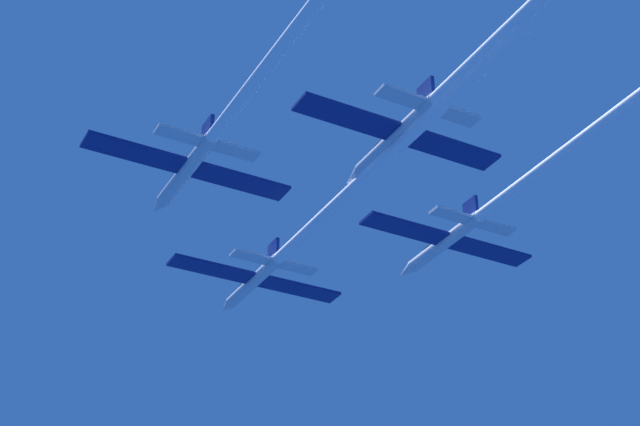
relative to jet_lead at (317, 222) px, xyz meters
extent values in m
cylinder|color=silver|center=(0.00, 13.00, -0.03)|extent=(1.18, 10.68, 1.18)
cone|color=silver|center=(0.00, 19.52, -0.03)|extent=(1.15, 2.35, 1.15)
ellipsoid|color=black|center=(0.00, 15.36, 0.47)|extent=(0.82, 2.14, 0.59)
cube|color=navy|center=(-4.65, 12.47, -0.03)|extent=(8.12, 2.35, 0.26)
cube|color=navy|center=(4.65, 12.47, -0.03)|extent=(8.12, 2.35, 0.26)
cube|color=navy|center=(0.00, 8.73, 1.42)|extent=(0.31, 1.92, 1.71)
cube|color=silver|center=(-2.41, 8.52, -0.03)|extent=(3.65, 1.41, 0.26)
cube|color=silver|center=(2.41, 8.52, -0.03)|extent=(3.65, 1.41, 0.26)
cylinder|color=white|center=(0.00, -10.43, -0.03)|extent=(1.06, 36.18, 1.06)
cylinder|color=silver|center=(-12.47, -0.77, 1.07)|extent=(1.18, 10.68, 1.18)
cone|color=silver|center=(-12.47, 5.75, 1.07)|extent=(1.15, 2.35, 1.15)
ellipsoid|color=black|center=(-12.47, 1.58, 1.57)|extent=(0.82, 2.14, 0.59)
cube|color=navy|center=(-17.11, -1.30, 1.07)|extent=(8.12, 2.35, 0.26)
cube|color=navy|center=(-7.82, -1.30, 1.07)|extent=(8.12, 2.35, 0.26)
cube|color=navy|center=(-12.47, -5.04, 2.51)|extent=(0.31, 1.92, 1.71)
cube|color=silver|center=(-14.88, -5.26, 1.07)|extent=(3.65, 1.41, 0.26)
cube|color=silver|center=(-10.05, -5.26, 1.07)|extent=(3.65, 1.41, 0.26)
cylinder|color=white|center=(-12.47, -22.73, 1.07)|extent=(1.06, 33.25, 1.06)
cylinder|color=silver|center=(12.90, -0.63, 0.98)|extent=(1.18, 10.68, 1.18)
cone|color=silver|center=(12.90, 5.89, 0.98)|extent=(1.15, 2.35, 1.15)
ellipsoid|color=black|center=(12.90, 1.72, 1.48)|extent=(0.82, 2.14, 0.59)
cube|color=navy|center=(8.25, -1.16, 0.98)|extent=(8.12, 2.35, 0.26)
cube|color=navy|center=(17.55, -1.16, 0.98)|extent=(8.12, 2.35, 0.26)
cube|color=navy|center=(12.90, -4.90, 2.43)|extent=(0.31, 1.92, 1.71)
cube|color=silver|center=(10.49, -5.12, 0.98)|extent=(3.65, 1.41, 0.26)
cube|color=silver|center=(15.32, -5.12, 0.98)|extent=(3.65, 1.41, 0.26)
cylinder|color=white|center=(12.90, -23.23, 0.98)|extent=(1.06, 34.51, 1.06)
cylinder|color=silver|center=(-0.16, -13.25, 0.79)|extent=(1.18, 10.68, 1.18)
cone|color=silver|center=(-0.16, -6.73, 0.79)|extent=(1.15, 2.35, 1.15)
ellipsoid|color=black|center=(-0.16, -10.90, 1.29)|extent=(0.82, 2.14, 0.59)
cube|color=navy|center=(-4.81, -13.78, 0.79)|extent=(8.12, 2.35, 0.26)
cube|color=navy|center=(4.48, -13.78, 0.79)|extent=(8.12, 2.35, 0.26)
cube|color=navy|center=(-0.16, -17.52, 2.23)|extent=(0.31, 1.92, 1.71)
cube|color=silver|center=(-2.58, -17.74, 0.79)|extent=(3.65, 1.41, 0.26)
cube|color=silver|center=(2.25, -17.74, 0.79)|extent=(3.65, 1.41, 0.26)
camera|label=1|loc=(-35.37, -66.66, -43.35)|focal=56.56mm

